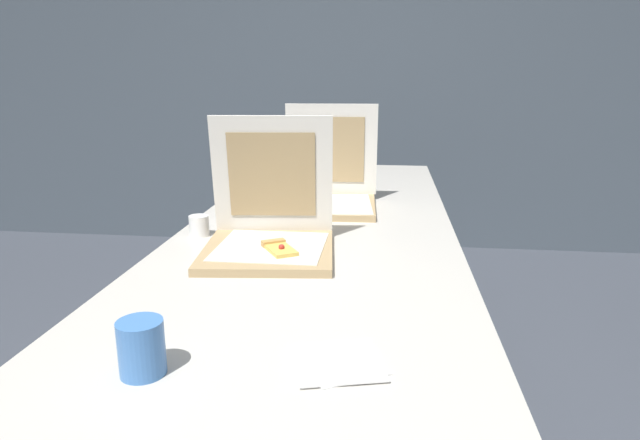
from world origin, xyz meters
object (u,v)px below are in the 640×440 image
object	(u,v)px
cup_white_far	(276,188)
cup_white_mid	(230,211)
pizza_box_middle	(329,193)
napkin_pile	(340,362)
table	(321,237)
cup_printed_front	(141,348)
cup_white_near_center	(199,226)
pizza_box_front	(269,233)

from	to	relation	value
cup_white_far	cup_white_mid	bearing A→B (deg)	-102.11
pizza_box_middle	cup_white_mid	world-z (taller)	pizza_box_middle
cup_white_far	napkin_pile	xyz separation A→B (m)	(0.36, -1.29, -0.03)
cup_white_mid	pizza_box_middle	bearing A→B (deg)	35.48
table	cup_printed_front	bearing A→B (deg)	-100.43
pizza_box_middle	cup_white_near_center	size ratio (longest dim) A/B	5.87
pizza_box_front	napkin_pile	world-z (taller)	pizza_box_front
cup_printed_front	cup_white_mid	bearing A→B (deg)	97.47
table	cup_white_near_center	distance (m)	0.40
table	pizza_box_front	size ratio (longest dim) A/B	6.40
pizza_box_front	cup_white_far	world-z (taller)	pizza_box_front
cup_white_mid	napkin_pile	world-z (taller)	cup_white_mid
cup_white_near_center	napkin_pile	size ratio (longest dim) A/B	0.35
napkin_pile	cup_white_near_center	bearing A→B (deg)	124.31
pizza_box_middle	napkin_pile	xyz separation A→B (m)	(0.14, -1.13, -0.05)
pizza_box_front	pizza_box_middle	size ratio (longest dim) A/B	1.04
cup_white_mid	table	bearing A→B (deg)	-1.82
pizza_box_front	cup_printed_front	bearing A→B (deg)	-102.08
pizza_box_middle	cup_white_far	size ratio (longest dim) A/B	5.87
table	cup_white_near_center	xyz separation A→B (m)	(-0.35, -0.19, 0.08)
cup_white_mid	cup_printed_front	xyz separation A→B (m)	(0.13, -0.98, 0.02)
pizza_box_front	cup_white_far	distance (m)	0.71
table	napkin_pile	size ratio (longest dim) A/B	13.67
cup_white_mid	cup_printed_front	size ratio (longest dim) A/B	0.67
pizza_box_front	pizza_box_middle	xyz separation A→B (m)	(0.11, 0.54, 0.00)
cup_white_mid	pizza_box_front	bearing A→B (deg)	-57.91
pizza_box_front	cup_printed_front	size ratio (longest dim) A/B	4.11
cup_white_near_center	cup_white_mid	xyz separation A→B (m)	(0.04, 0.20, 0.00)
cup_white_near_center	cup_white_mid	distance (m)	0.20
pizza_box_front	pizza_box_middle	bearing A→B (deg)	73.21
table	cup_white_far	size ratio (longest dim) A/B	39.01
pizza_box_front	napkin_pile	bearing A→B (deg)	-73.16
cup_printed_front	cup_white_far	bearing A→B (deg)	91.94
pizza_box_front	cup_white_mid	world-z (taller)	pizza_box_front
cup_white_mid	napkin_pile	xyz separation A→B (m)	(0.44, -0.91, -0.03)
table	cup_printed_front	size ratio (longest dim) A/B	26.32
pizza_box_middle	napkin_pile	bearing A→B (deg)	-85.49
cup_printed_front	pizza_box_middle	bearing A→B (deg)	81.41
pizza_box_middle	cup_printed_front	bearing A→B (deg)	-100.96
pizza_box_front	cup_white_near_center	size ratio (longest dim) A/B	6.09
cup_white_far	cup_white_near_center	bearing A→B (deg)	-102.03
pizza_box_front	cup_printed_front	world-z (taller)	pizza_box_front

